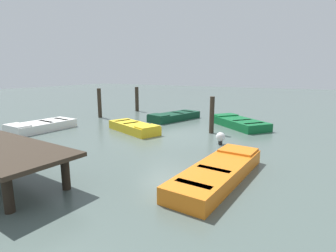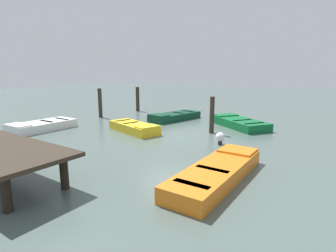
{
  "view_description": "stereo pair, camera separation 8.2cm",
  "coord_description": "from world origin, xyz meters",
  "views": [
    {
      "loc": [
        -5.75,
        10.47,
        2.79
      ],
      "look_at": [
        0.0,
        0.0,
        0.35
      ],
      "focal_mm": 28.31,
      "sensor_mm": 36.0,
      "label": 1
    },
    {
      "loc": [
        -5.82,
        10.43,
        2.79
      ],
      "look_at": [
        0.0,
        0.0,
        0.35
      ],
      "focal_mm": 28.31,
      "sensor_mm": 36.0,
      "label": 2
    }
  ],
  "objects": [
    {
      "name": "rowboat_orange",
      "position": [
        -3.75,
        4.04,
        0.22
      ],
      "size": [
        1.44,
        4.03,
        0.46
      ],
      "rotation": [
        0.0,
        0.0,
        4.63
      ],
      "color": "orange",
      "rests_on": "ground_plane"
    },
    {
      "name": "mooring_piling_near_left",
      "position": [
        5.42,
        -5.19,
        0.87
      ],
      "size": [
        0.26,
        0.26,
        1.74
      ],
      "primitive_type": "cylinder",
      "color": "#33281E",
      "rests_on": "ground_plane"
    },
    {
      "name": "ground_plane",
      "position": [
        0.0,
        0.0,
        0.0
      ],
      "size": [
        80.0,
        80.0,
        0.0
      ],
      "primitive_type": "plane",
      "color": "#4C5B56"
    },
    {
      "name": "rowboat_white",
      "position": [
        5.76,
        2.35,
        0.22
      ],
      "size": [
        1.65,
        3.12,
        0.46
      ],
      "rotation": [
        0.0,
        0.0,
        1.49
      ],
      "color": "silver",
      "rests_on": "ground_plane"
    },
    {
      "name": "mooring_piling_center",
      "position": [
        5.89,
        -1.86,
        0.9
      ],
      "size": [
        0.24,
        0.24,
        1.8
      ],
      "primitive_type": "cylinder",
      "color": "#33281E",
      "rests_on": "ground_plane"
    },
    {
      "name": "marker_buoy",
      "position": [
        -2.71,
        0.66,
        0.29
      ],
      "size": [
        0.36,
        0.36,
        0.48
      ],
      "color": "#262626",
      "rests_on": "ground_plane"
    },
    {
      "name": "rowboat_yellow",
      "position": [
        1.59,
        0.47,
        0.22
      ],
      "size": [
        3.14,
        2.1,
        0.46
      ],
      "rotation": [
        0.0,
        0.0,
        2.76
      ],
      "color": "gold",
      "rests_on": "ground_plane"
    },
    {
      "name": "rowboat_dark_green",
      "position": [
        1.39,
        -3.29,
        0.22
      ],
      "size": [
        2.09,
        3.54,
        0.46
      ],
      "rotation": [
        0.0,
        0.0,
        1.29
      ],
      "color": "#0C3823",
      "rests_on": "ground_plane"
    },
    {
      "name": "mooring_piling_mid_left",
      "position": [
        -1.73,
        -1.05,
        0.85
      ],
      "size": [
        0.22,
        0.22,
        1.7
      ],
      "primitive_type": "cylinder",
      "color": "#33281E",
      "rests_on": "ground_plane"
    },
    {
      "name": "rowboat_green",
      "position": [
        -2.47,
        -3.13,
        0.22
      ],
      "size": [
        3.46,
        3.21,
        0.46
      ],
      "rotation": [
        0.0,
        0.0,
        5.59
      ],
      "color": "#0F602D",
      "rests_on": "ground_plane"
    }
  ]
}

